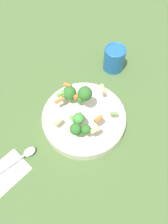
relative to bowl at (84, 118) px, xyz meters
The scene contains 6 objects.
ground_plane 0.02m from the bowl, ahead, with size 3.00×3.00×0.00m, color #4C6B38.
bowl is the anchor object (origin of this frame).
pasta_salad 0.06m from the bowl, 42.05° to the left, with size 0.19×0.20×0.09m.
cup 0.25m from the bowl, 63.82° to the right, with size 0.07×0.07×0.09m.
napkin 0.28m from the bowl, 88.72° to the left, with size 0.10×0.14×0.01m.
spoon 0.23m from the bowl, 86.08° to the left, with size 0.03×0.18×0.01m.
Camera 1 is at (-0.26, 0.21, 0.60)m, focal length 35.00 mm.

